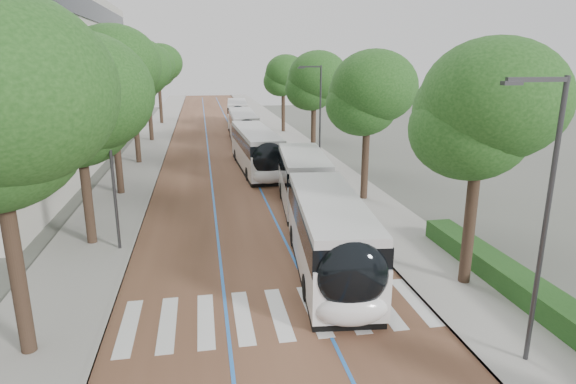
# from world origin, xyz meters

# --- Properties ---
(ground) EXTENTS (160.00, 160.00, 0.00)m
(ground) POSITION_xyz_m (0.00, 0.00, 0.00)
(ground) COLOR #51544C
(ground) RESTS_ON ground
(road) EXTENTS (11.00, 140.00, 0.02)m
(road) POSITION_xyz_m (0.00, 40.00, 0.01)
(road) COLOR brown
(road) RESTS_ON ground
(sidewalk_left) EXTENTS (4.00, 140.00, 0.12)m
(sidewalk_left) POSITION_xyz_m (-7.50, 40.00, 0.06)
(sidewalk_left) COLOR gray
(sidewalk_left) RESTS_ON ground
(sidewalk_right) EXTENTS (4.00, 140.00, 0.12)m
(sidewalk_right) POSITION_xyz_m (7.50, 40.00, 0.06)
(sidewalk_right) COLOR gray
(sidewalk_right) RESTS_ON ground
(kerb_left) EXTENTS (0.20, 140.00, 0.14)m
(kerb_left) POSITION_xyz_m (-5.60, 40.00, 0.06)
(kerb_left) COLOR gray
(kerb_left) RESTS_ON ground
(kerb_right) EXTENTS (0.20, 140.00, 0.14)m
(kerb_right) POSITION_xyz_m (5.60, 40.00, 0.06)
(kerb_right) COLOR gray
(kerb_right) RESTS_ON ground
(zebra_crossing) EXTENTS (10.55, 3.60, 0.01)m
(zebra_crossing) POSITION_xyz_m (0.20, 1.00, 0.03)
(zebra_crossing) COLOR silver
(zebra_crossing) RESTS_ON ground
(lane_line_left) EXTENTS (0.12, 126.00, 0.01)m
(lane_line_left) POSITION_xyz_m (-1.60, 40.00, 0.02)
(lane_line_left) COLOR blue
(lane_line_left) RESTS_ON road
(lane_line_right) EXTENTS (0.12, 126.00, 0.01)m
(lane_line_right) POSITION_xyz_m (1.60, 40.00, 0.02)
(lane_line_right) COLOR blue
(lane_line_right) RESTS_ON road
(hedge) EXTENTS (1.20, 14.00, 0.80)m
(hedge) POSITION_xyz_m (9.10, 0.00, 0.52)
(hedge) COLOR #194116
(hedge) RESTS_ON sidewalk_right
(streetlight_near) EXTENTS (1.82, 0.20, 8.00)m
(streetlight_near) POSITION_xyz_m (6.62, -3.00, 4.82)
(streetlight_near) COLOR #333235
(streetlight_near) RESTS_ON sidewalk_right
(streetlight_far) EXTENTS (1.82, 0.20, 8.00)m
(streetlight_far) POSITION_xyz_m (6.62, 22.00, 4.82)
(streetlight_far) COLOR #333235
(streetlight_far) RESTS_ON sidewalk_right
(lamp_post_left) EXTENTS (0.14, 0.14, 8.00)m
(lamp_post_left) POSITION_xyz_m (-6.10, 8.00, 4.12)
(lamp_post_left) COLOR #333235
(lamp_post_left) RESTS_ON sidewalk_left
(trees_left) EXTENTS (6.24, 61.02, 10.11)m
(trees_left) POSITION_xyz_m (-7.50, 23.99, 7.17)
(trees_left) COLOR black
(trees_left) RESTS_ON ground
(trees_right) EXTENTS (5.17, 46.97, 8.74)m
(trees_right) POSITION_xyz_m (7.70, 21.19, 6.47)
(trees_right) COLOR black
(trees_right) RESTS_ON ground
(lead_bus) EXTENTS (4.31, 18.55, 3.20)m
(lead_bus) POSITION_xyz_m (3.11, 7.76, 1.63)
(lead_bus) COLOR black
(lead_bus) RESTS_ON ground
(bus_queued_0) EXTENTS (3.02, 12.49, 3.20)m
(bus_queued_0) POSITION_xyz_m (2.05, 23.44, 1.62)
(bus_queued_0) COLOR white
(bus_queued_0) RESTS_ON ground
(bus_queued_1) EXTENTS (2.79, 12.45, 3.20)m
(bus_queued_1) POSITION_xyz_m (2.19, 36.89, 1.62)
(bus_queued_1) COLOR white
(bus_queued_1) RESTS_ON ground
(bus_queued_2) EXTENTS (3.28, 12.53, 3.20)m
(bus_queued_2) POSITION_xyz_m (2.68, 51.02, 1.62)
(bus_queued_2) COLOR white
(bus_queued_2) RESTS_ON ground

